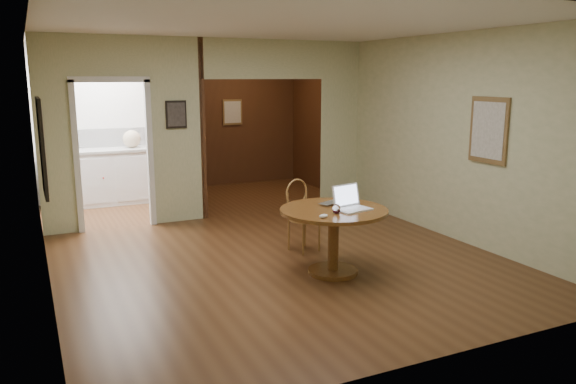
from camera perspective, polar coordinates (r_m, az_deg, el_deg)
name	(u,v)px	position (r m, az deg, el deg)	size (l,w,h in m)	color
floor	(286,265)	(6.55, -0.22, -7.38)	(5.00, 5.00, 0.00)	#492915
room_shell	(175,132)	(9.02, -11.37, 6.00)	(5.20, 7.50, 5.00)	white
dining_table	(334,226)	(6.14, 4.65, -3.44)	(1.17, 1.17, 0.73)	brown
chair	(301,211)	(6.98, 1.34, -1.95)	(0.46, 0.46, 0.89)	#965D35
open_laptop	(350,203)	(6.09, 6.31, -1.10)	(0.41, 0.38, 0.26)	white
closed_laptop	(334,204)	(6.28, 4.72, -1.19)	(0.32, 0.20, 0.03)	#B2B2B7
mouse	(323,216)	(5.68, 3.62, -2.46)	(0.10, 0.05, 0.04)	white
wine_glass	(336,209)	(5.87, 4.95, -1.71)	(0.09, 0.09, 0.10)	white
pen	(344,211)	(6.00, 5.72, -1.90)	(0.01, 0.01, 0.15)	navy
kitchen_cabinet	(110,176)	(10.04, -17.60, 1.54)	(2.06, 0.60, 0.94)	white
grocery_bag	(132,139)	(10.01, -15.59, 5.21)	(0.30, 0.26, 0.30)	#C3B58F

